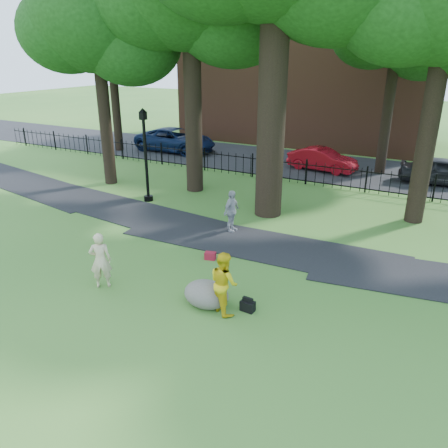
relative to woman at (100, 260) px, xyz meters
The scene contains 16 objects.
ground 2.24m from the woman, 25.52° to the left, with size 120.00×120.00×0.00m, color #326724.
footpath 5.65m from the woman, 59.05° to the left, with size 36.00×2.60×0.03m, color black.
street 17.02m from the woman, 83.67° to the left, with size 80.00×7.00×0.02m, color black.
iron_fence 13.03m from the woman, 81.73° to the left, with size 44.00×0.04×1.20m.
brick_building 25.51m from the woman, 94.88° to the left, with size 18.00×8.00×12.00m, color brown.
tree_row 12.07m from the woman, 75.57° to the left, with size 26.82×7.96×12.42m.
woman is the anchor object (origin of this frame).
man 3.75m from the woman, ahead, with size 0.82×0.64×1.69m, color gold.
pedestrian 5.64m from the woman, 75.70° to the left, with size 0.95×0.39×1.61m, color #9B9CA0.
boulder 3.23m from the woman, 10.17° to the left, with size 1.27×0.95×0.74m, color slate.
lamppost 7.94m from the woman, 117.55° to the left, with size 0.41×0.41×4.14m.
backpack 4.39m from the woman, 10.69° to the left, with size 0.37×0.23×0.28m, color black.
red_bag 3.61m from the woman, 58.03° to the left, with size 0.36×0.22×0.24m, color maroon.
red_sedan 16.11m from the woman, 83.50° to the left, with size 1.35×3.88×1.28m, color maroon.
navy_van 18.45m from the woman, 117.33° to the left, with size 2.58×5.59×1.55m, color #0C1B3E.
grey_car 17.99m from the woman, 63.51° to the left, with size 1.67×4.15×1.41m, color black.
Camera 1 is at (6.46, -9.09, 6.37)m, focal length 35.00 mm.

